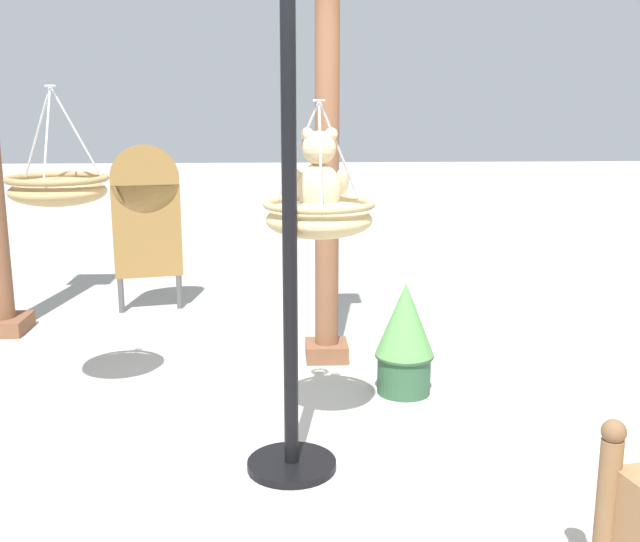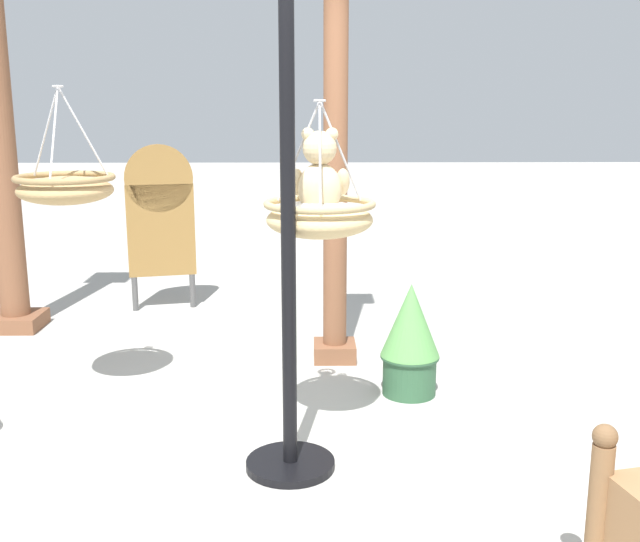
{
  "view_description": "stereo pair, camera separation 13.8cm",
  "coord_description": "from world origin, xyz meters",
  "px_view_note": "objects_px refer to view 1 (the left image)",
  "views": [
    {
      "loc": [
        -0.19,
        -3.52,
        1.76
      ],
      "look_at": [
        0.0,
        0.05,
        0.96
      ],
      "focal_mm": 42.04,
      "sensor_mm": 36.0,
      "label": 1
    },
    {
      "loc": [
        -0.06,
        -3.52,
        1.76
      ],
      "look_at": [
        0.0,
        0.05,
        0.96
      ],
      "focal_mm": 42.04,
      "sensor_mm": 36.0,
      "label": 2
    }
  ],
  "objects_px": {
    "hanging_basket_left_high": "(58,189)",
    "hanging_basket_with_teddy": "(319,216)",
    "potted_plant_bushy_green": "(405,338)",
    "display_pole_central": "(291,333)",
    "display_sign_board": "(146,214)",
    "greenhouse_pillar_right": "(327,161)",
    "teddy_bear": "(319,178)"
  },
  "relations": [
    {
      "from": "hanging_basket_left_high",
      "to": "hanging_basket_with_teddy",
      "type": "bearing_deg",
      "value": -21.17
    },
    {
      "from": "hanging_basket_with_teddy",
      "to": "hanging_basket_left_high",
      "type": "relative_size",
      "value": 1.03
    },
    {
      "from": "hanging_basket_left_high",
      "to": "potted_plant_bushy_green",
      "type": "bearing_deg",
      "value": 4.72
    },
    {
      "from": "display_pole_central",
      "to": "hanging_basket_with_teddy",
      "type": "distance_m",
      "value": 0.6
    },
    {
      "from": "hanging_basket_left_high",
      "to": "display_sign_board",
      "type": "xyz_separation_m",
      "value": [
        0.09,
        2.19,
        -0.45
      ]
    },
    {
      "from": "greenhouse_pillar_right",
      "to": "display_sign_board",
      "type": "distance_m",
      "value": 2.06
    },
    {
      "from": "teddy_bear",
      "to": "potted_plant_bushy_green",
      "type": "distance_m",
      "value": 1.38
    },
    {
      "from": "greenhouse_pillar_right",
      "to": "hanging_basket_left_high",
      "type": "bearing_deg",
      "value": -151.93
    },
    {
      "from": "greenhouse_pillar_right",
      "to": "potted_plant_bushy_green",
      "type": "distance_m",
      "value": 1.3
    },
    {
      "from": "display_pole_central",
      "to": "teddy_bear",
      "type": "distance_m",
      "value": 0.77
    },
    {
      "from": "hanging_basket_left_high",
      "to": "teddy_bear",
      "type": "bearing_deg",
      "value": -20.41
    },
    {
      "from": "display_pole_central",
      "to": "potted_plant_bushy_green",
      "type": "relative_size",
      "value": 3.26
    },
    {
      "from": "display_pole_central",
      "to": "hanging_basket_with_teddy",
      "type": "height_order",
      "value": "display_pole_central"
    },
    {
      "from": "hanging_basket_left_high",
      "to": "display_sign_board",
      "type": "distance_m",
      "value": 2.23
    },
    {
      "from": "greenhouse_pillar_right",
      "to": "hanging_basket_with_teddy",
      "type": "bearing_deg",
      "value": -95.23
    },
    {
      "from": "hanging_basket_with_teddy",
      "to": "display_sign_board",
      "type": "bearing_deg",
      "value": 115.88
    },
    {
      "from": "hanging_basket_with_teddy",
      "to": "teddy_bear",
      "type": "xyz_separation_m",
      "value": [
        0.0,
        0.02,
        0.19
      ]
    },
    {
      "from": "hanging_basket_with_teddy",
      "to": "display_pole_central",
      "type": "bearing_deg",
      "value": -120.96
    },
    {
      "from": "teddy_bear",
      "to": "hanging_basket_left_high",
      "type": "distance_m",
      "value": 1.52
    },
    {
      "from": "hanging_basket_left_high",
      "to": "greenhouse_pillar_right",
      "type": "xyz_separation_m",
      "value": [
        1.54,
        0.82,
        0.08
      ]
    },
    {
      "from": "display_sign_board",
      "to": "teddy_bear",
      "type": "bearing_deg",
      "value": -63.94
    },
    {
      "from": "display_pole_central",
      "to": "greenhouse_pillar_right",
      "type": "distance_m",
      "value": 1.78
    },
    {
      "from": "teddy_bear",
      "to": "hanging_basket_left_high",
      "type": "relative_size",
      "value": 0.66
    },
    {
      "from": "display_pole_central",
      "to": "display_sign_board",
      "type": "xyz_separation_m",
      "value": [
        -1.18,
        2.99,
        0.15
      ]
    },
    {
      "from": "teddy_bear",
      "to": "potted_plant_bushy_green",
      "type": "height_order",
      "value": "teddy_bear"
    },
    {
      "from": "display_pole_central",
      "to": "teddy_bear",
      "type": "xyz_separation_m",
      "value": [
        0.15,
        0.27,
        0.71
      ]
    },
    {
      "from": "display_pole_central",
      "to": "hanging_basket_left_high",
      "type": "distance_m",
      "value": 1.62
    },
    {
      "from": "display_sign_board",
      "to": "display_pole_central",
      "type": "bearing_deg",
      "value": -68.48
    },
    {
      "from": "display_pole_central",
      "to": "hanging_basket_with_teddy",
      "type": "relative_size",
      "value": 3.44
    },
    {
      "from": "display_sign_board",
      "to": "hanging_basket_left_high",
      "type": "bearing_deg",
      "value": -92.36
    },
    {
      "from": "potted_plant_bushy_green",
      "to": "display_pole_central",
      "type": "bearing_deg",
      "value": -126.59
    },
    {
      "from": "display_pole_central",
      "to": "hanging_basket_left_high",
      "type": "relative_size",
      "value": 3.53
    }
  ]
}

